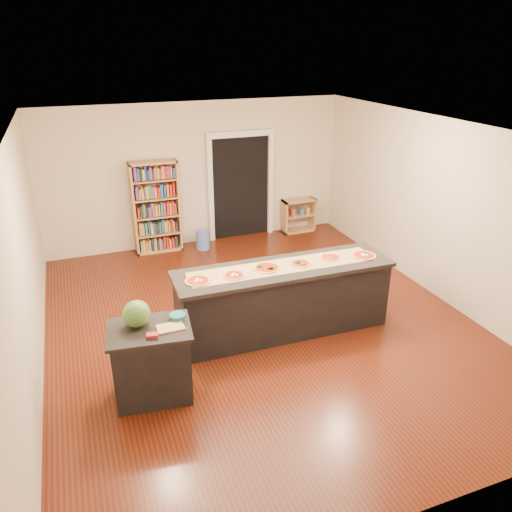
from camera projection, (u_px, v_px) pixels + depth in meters
name	position (u px, v px, depth m)	size (l,w,h in m)	color
room	(261.00, 235.00, 6.83)	(6.00, 7.00, 2.80)	beige
doorway	(241.00, 181.00, 10.16)	(1.40, 0.09, 2.21)	black
kitchen_island	(283.00, 299.00, 7.01)	(3.05, 0.83, 1.01)	black
side_counter	(152.00, 362.00, 5.71)	(0.92, 0.68, 0.91)	black
bookshelf	(156.00, 207.00, 9.56)	(0.89, 0.32, 1.78)	tan
low_shelf	(298.00, 215.00, 10.77)	(0.72, 0.31, 0.72)	tan
waste_bin	(203.00, 239.00, 9.91)	(0.27, 0.27, 0.40)	#536DBA
kraft_paper	(283.00, 266.00, 6.83)	(2.64, 0.48, 0.00)	#A17E53
watermelon	(137.00, 314.00, 5.53)	(0.31, 0.31, 0.31)	#144214
cutting_board	(170.00, 328.00, 5.53)	(0.30, 0.20, 0.02)	tan
package_red	(152.00, 336.00, 5.36)	(0.12, 0.09, 0.04)	maroon
package_teal	(178.00, 317.00, 5.70)	(0.18, 0.18, 0.07)	#195966
pizza_a	(198.00, 281.00, 6.39)	(0.33, 0.33, 0.02)	tan
pizza_b	(234.00, 275.00, 6.54)	(0.30, 0.30, 0.02)	tan
pizza_c	(267.00, 268.00, 6.75)	(0.35, 0.35, 0.02)	tan
pizza_d	(300.00, 264.00, 6.88)	(0.29, 0.29, 0.02)	tan
pizza_e	(330.00, 257.00, 7.07)	(0.28, 0.28, 0.02)	tan
pizza_f	(364.00, 255.00, 7.14)	(0.35, 0.35, 0.02)	tan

